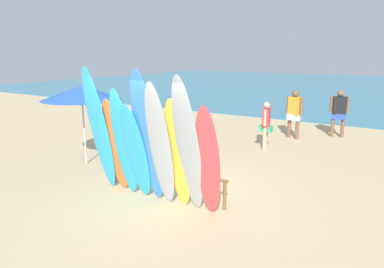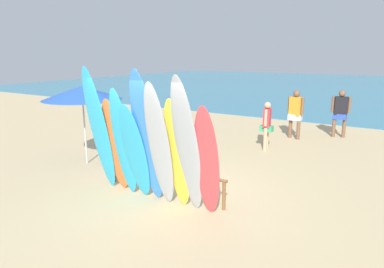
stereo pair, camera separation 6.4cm
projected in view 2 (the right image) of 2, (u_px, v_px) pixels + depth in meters
ground at (315, 109)px, 19.02m from camera, size 60.00×60.00×0.00m
ocean_water at (354, 87)px, 32.10m from camera, size 60.00×40.00×0.02m
surfboard_rack at (164, 172)px, 7.34m from camera, size 3.01×0.07×0.62m
surfboard_teal_0 at (99, 130)px, 7.35m from camera, size 0.50×0.69×2.74m
surfboard_orange_1 at (115, 146)px, 7.37m from camera, size 0.55×0.50×2.09m
surfboard_teal_2 at (123, 143)px, 7.09m from camera, size 0.48×0.55×2.33m
surfboard_teal_3 at (135, 152)px, 6.93m from camera, size 0.55×0.62×2.05m
surfboard_blue_4 at (147, 138)px, 6.67m from camera, size 0.59×0.76×2.73m
surfboard_grey_5 at (159, 147)px, 6.49m from camera, size 0.52×0.76×2.51m
surfboard_yellow_6 at (177, 155)px, 6.49m from camera, size 0.50×0.54×2.21m
surfboard_grey_7 at (187, 147)px, 6.22m from camera, size 0.56×0.75×2.65m
surfboard_red_8 at (207, 162)px, 6.15m from camera, size 0.52×0.55×2.13m
beachgoer_near_rack at (267, 122)px, 10.77m from camera, size 0.40×0.57×1.52m
beachgoer_photographing at (340, 110)px, 12.36m from camera, size 0.63×0.32×1.72m
beachgoer_by_water at (295, 111)px, 12.16m from camera, size 0.62×0.37×1.74m
beach_chair_red at (152, 134)px, 11.26m from camera, size 0.66×0.85×0.79m
beach_umbrella at (82, 93)px, 9.12m from camera, size 2.10×2.10×2.15m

